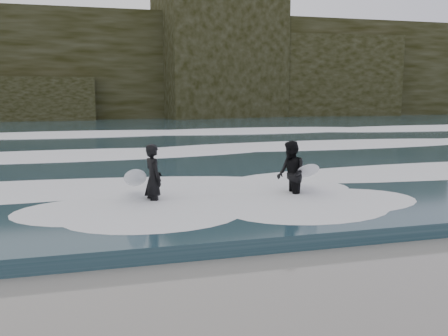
% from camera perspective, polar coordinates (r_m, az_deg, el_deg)
% --- Properties ---
extents(ground, '(120.00, 120.00, 0.00)m').
position_cam_1_polar(ground, '(6.67, 24.01, -16.22)').
color(ground, '#725F5A').
rests_on(ground, ground).
extents(sea, '(90.00, 52.00, 0.30)m').
position_cam_1_polar(sea, '(33.93, -8.87, 4.22)').
color(sea, '#203944').
rests_on(sea, ground).
extents(headland, '(70.00, 9.00, 10.00)m').
position_cam_1_polar(headland, '(50.81, -11.34, 11.08)').
color(headland, black).
rests_on(headland, ground).
extents(foam_near, '(60.00, 3.20, 0.20)m').
position_cam_1_polar(foam_near, '(14.36, 0.71, -0.64)').
color(foam_near, white).
rests_on(foam_near, sea).
extents(foam_mid, '(60.00, 4.00, 0.24)m').
position_cam_1_polar(foam_mid, '(21.11, -4.65, 2.38)').
color(foam_mid, white).
rests_on(foam_mid, sea).
extents(foam_far, '(60.00, 4.80, 0.30)m').
position_cam_1_polar(foam_far, '(29.95, -7.96, 4.24)').
color(foam_far, white).
rests_on(foam_far, sea).
extents(surfer_left, '(0.98, 1.83, 1.59)m').
position_cam_1_polar(surfer_left, '(11.27, -8.50, -1.26)').
color(surfer_left, black).
rests_on(surfer_left, ground).
extents(surfer_right, '(1.28, 1.93, 1.60)m').
position_cam_1_polar(surfer_right, '(11.91, 7.86, -0.68)').
color(surfer_right, black).
rests_on(surfer_right, ground).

